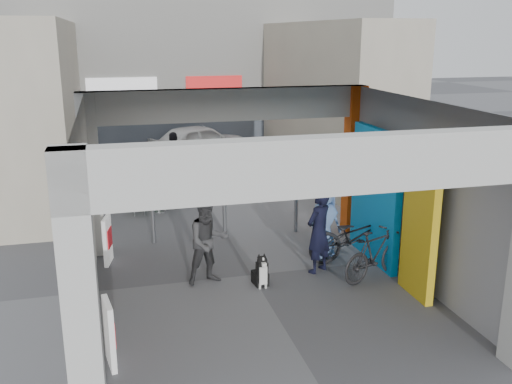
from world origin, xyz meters
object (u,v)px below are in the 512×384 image
object	(u,v)px
produce_stand	(142,195)
bicycle_rear	(376,254)
border_collie	(261,273)
man_back_turned	(208,241)
man_elderly	(324,221)
man_crates	(175,162)
man_with_dog	(319,231)
cafe_set	(154,199)
white_van	(200,142)
bicycle_front	(356,236)

from	to	relation	value
produce_stand	bicycle_rear	bearing A→B (deg)	-48.99
border_collie	man_back_turned	world-z (taller)	man_back_turned
border_collie	man_elderly	size ratio (longest dim) A/B	0.42
border_collie	man_elderly	distance (m)	2.11
produce_stand	border_collie	xyz separation A→B (m)	(1.85, -5.89, -0.04)
border_collie	man_crates	world-z (taller)	man_crates
bicycle_rear	produce_stand	bearing A→B (deg)	10.92
man_with_dog	bicycle_rear	bearing A→B (deg)	116.13
cafe_set	white_van	distance (m)	6.41
produce_stand	bicycle_front	bearing A→B (deg)	-44.43
man_crates	white_van	size ratio (longest dim) A/B	0.45
bicycle_front	man_with_dog	bearing A→B (deg)	107.80
man_back_turned	bicycle_front	bearing A→B (deg)	-5.14
cafe_set	white_van	world-z (taller)	white_van
man_back_turned	border_collie	bearing A→B (deg)	-34.62
man_with_dog	man_back_turned	size ratio (longest dim) A/B	1.02
produce_stand	white_van	size ratio (longest dim) A/B	0.30
man_with_dog	bicycle_front	bearing A→B (deg)	167.62
man_back_turned	white_van	world-z (taller)	man_back_turned
cafe_set	man_back_turned	bearing A→B (deg)	-83.01
white_van	border_collie	bearing A→B (deg)	151.82
man_elderly	man_crates	world-z (taller)	man_crates
man_with_dog	man_crates	size ratio (longest dim) A/B	0.95
man_with_dog	man_elderly	world-z (taller)	man_with_dog
produce_stand	man_with_dog	world-z (taller)	man_with_dog
man_with_dog	man_back_turned	distance (m)	2.22
bicycle_rear	white_van	bearing A→B (deg)	-15.31
border_collie	man_back_turned	size ratio (longest dim) A/B	0.40
man_crates	bicycle_rear	distance (m)	8.06
border_collie	white_van	distance (m)	11.52
man_with_dog	cafe_set	bearing A→B (deg)	-92.98
bicycle_front	bicycle_rear	world-z (taller)	bicycle_front
produce_stand	white_van	bearing A→B (deg)	72.87
bicycle_rear	man_back_turned	bearing A→B (deg)	55.94
border_collie	man_with_dog	xyz separation A→B (m)	(1.28, 0.38, 0.59)
man_with_dog	man_crates	xyz separation A→B (m)	(-2.05, 6.87, 0.05)
cafe_set	border_collie	bearing A→B (deg)	-74.18
produce_stand	bicycle_front	distance (m)	6.59
produce_stand	bicycle_rear	world-z (taller)	bicycle_rear
border_collie	man_with_dog	size ratio (longest dim) A/B	0.39
man_elderly	border_collie	bearing A→B (deg)	-165.73
man_crates	bicycle_front	bearing A→B (deg)	112.82
produce_stand	man_elderly	size ratio (longest dim) A/B	0.75
man_back_turned	man_elderly	world-z (taller)	man_back_turned
produce_stand	bicycle_front	size ratio (longest dim) A/B	0.57
man_back_turned	bicycle_front	distance (m)	3.21
man_with_dog	bicycle_rear	xyz separation A→B (m)	(0.96, -0.60, -0.35)
bicycle_front	border_collie	bearing A→B (deg)	106.10
bicycle_front	produce_stand	bearing A→B (deg)	36.55
produce_stand	man_back_turned	bearing A→B (deg)	-73.39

